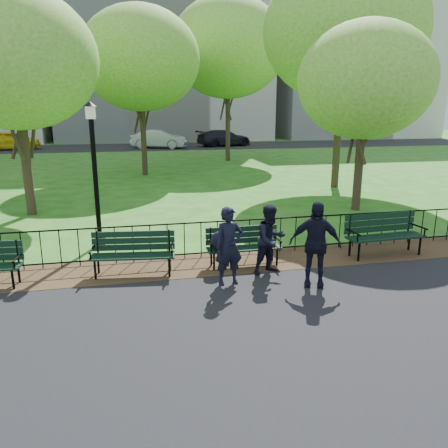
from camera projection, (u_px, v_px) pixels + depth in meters
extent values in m
plane|color=#215D18|center=(266.00, 286.00, 8.87)|extent=(120.00, 120.00, 0.00)
cube|color=black|center=(346.00, 386.00, 5.65)|extent=(60.00, 9.20, 0.01)
cube|color=#342415|center=(247.00, 261.00, 10.28)|extent=(60.00, 1.60, 0.01)
cube|color=black|center=(155.00, 147.00, 41.93)|extent=(70.00, 9.00, 0.01)
cylinder|color=black|center=(242.00, 220.00, 10.53)|extent=(24.00, 0.04, 0.04)
cylinder|color=black|center=(241.00, 250.00, 10.73)|extent=(24.00, 0.04, 0.04)
cylinder|color=black|center=(242.00, 237.00, 10.64)|extent=(0.02, 0.02, 0.90)
cube|color=beige|center=(160.00, 7.00, 50.81)|extent=(24.00, 15.00, 30.00)
cube|color=silver|center=(347.00, 42.00, 56.55)|extent=(20.00, 15.00, 24.00)
cube|color=black|center=(244.00, 248.00, 9.89)|extent=(1.69, 0.45, 0.04)
cube|color=black|center=(242.00, 232.00, 10.04)|extent=(1.69, 0.04, 0.42)
cylinder|color=black|center=(214.00, 262.00, 9.64)|extent=(0.05, 0.05, 0.42)
cylinder|color=black|center=(277.00, 257.00, 9.94)|extent=(0.05, 0.05, 0.42)
cylinder|color=black|center=(211.00, 257.00, 9.96)|extent=(0.05, 0.05, 0.42)
cylinder|color=black|center=(272.00, 253.00, 10.26)|extent=(0.05, 0.05, 0.42)
cylinder|color=black|center=(210.00, 243.00, 9.69)|extent=(0.04, 0.52, 0.04)
cylinder|color=black|center=(278.00, 239.00, 10.01)|extent=(0.04, 0.52, 0.04)
ellipsoid|color=black|center=(220.00, 241.00, 9.62)|extent=(0.40, 0.28, 0.44)
cube|color=black|center=(133.00, 256.00, 9.30)|extent=(1.82, 0.69, 0.04)
cube|color=black|center=(133.00, 237.00, 9.46)|extent=(1.77, 0.26, 0.44)
cylinder|color=black|center=(95.00, 270.00, 9.11)|extent=(0.05, 0.05, 0.44)
cylinder|color=black|center=(169.00, 268.00, 9.25)|extent=(0.05, 0.05, 0.44)
cylinder|color=black|center=(98.00, 264.00, 9.46)|extent=(0.05, 0.05, 0.44)
cylinder|color=black|center=(170.00, 262.00, 9.59)|extent=(0.05, 0.05, 0.44)
cylinder|color=black|center=(92.00, 249.00, 9.18)|extent=(0.11, 0.55, 0.04)
cylinder|color=black|center=(172.00, 247.00, 9.32)|extent=(0.11, 0.55, 0.04)
cylinder|color=black|center=(13.00, 280.00, 8.61)|extent=(0.05, 0.05, 0.43)
cylinder|color=black|center=(19.00, 273.00, 8.95)|extent=(0.05, 0.05, 0.43)
cylinder|color=black|center=(17.00, 258.00, 8.69)|extent=(0.09, 0.54, 0.04)
cube|color=black|center=(386.00, 237.00, 10.55)|extent=(1.98, 0.64, 0.04)
cube|color=black|center=(380.00, 219.00, 10.71)|extent=(1.95, 0.16, 0.49)
cylinder|color=black|center=(359.00, 252.00, 10.20)|extent=(0.05, 0.05, 0.49)
cylinder|color=black|center=(420.00, 246.00, 10.65)|extent=(0.05, 0.05, 0.49)
cylinder|color=black|center=(350.00, 247.00, 10.57)|extent=(0.05, 0.05, 0.49)
cylinder|color=black|center=(409.00, 241.00, 11.01)|extent=(0.05, 0.05, 0.49)
cylinder|color=black|center=(353.00, 232.00, 10.25)|extent=(0.08, 0.61, 0.04)
cylinder|color=black|center=(419.00, 226.00, 10.74)|extent=(0.08, 0.61, 0.04)
cylinder|color=black|center=(100.00, 241.00, 11.57)|extent=(0.29, 0.29, 0.16)
cylinder|color=black|center=(96.00, 183.00, 11.17)|extent=(0.12, 0.12, 3.30)
cube|color=beige|center=(90.00, 113.00, 10.72)|extent=(0.23, 0.23, 0.31)
cone|color=black|center=(90.00, 104.00, 10.67)|extent=(0.33, 0.33, 0.12)
cylinder|color=#2D2116|center=(27.00, 170.00, 14.49)|extent=(0.31, 0.31, 3.07)
ellipsoid|color=#5E952C|center=(14.00, 59.00, 13.61)|extent=(5.16, 5.16, 4.39)
cylinder|color=#2D2116|center=(358.00, 172.00, 15.27)|extent=(0.30, 0.30, 2.70)
ellipsoid|color=#5E952C|center=(366.00, 81.00, 14.50)|extent=(4.54, 4.54, 3.86)
cylinder|color=#2D2116|center=(337.00, 142.00, 19.64)|extent=(0.33, 0.33, 4.11)
ellipsoid|color=#5E952C|center=(344.00, 31.00, 18.46)|extent=(6.91, 6.91, 5.88)
cylinder|color=#2D2116|center=(144.00, 141.00, 23.35)|extent=(0.30, 0.30, 3.66)
ellipsoid|color=#5E952C|center=(140.00, 59.00, 22.30)|extent=(6.16, 6.16, 5.24)
cylinder|color=#2D2116|center=(228.00, 128.00, 29.92)|extent=(0.32, 0.32, 4.53)
ellipsoid|color=#5E952C|center=(228.00, 48.00, 28.61)|extent=(7.63, 7.63, 6.48)
imported|color=black|center=(229.00, 246.00, 8.76)|extent=(0.62, 0.44, 1.60)
imported|color=black|center=(271.00, 239.00, 9.35)|extent=(0.83, 0.61, 1.52)
imported|color=black|center=(315.00, 244.00, 8.68)|extent=(1.10, 0.77, 1.73)
imported|color=yellow|center=(10.00, 140.00, 38.38)|extent=(5.22, 2.98, 1.67)
imported|color=#A9ACB1|center=(159.00, 139.00, 39.97)|extent=(5.35, 3.43, 1.66)
imported|color=black|center=(224.00, 138.00, 42.43)|extent=(5.74, 3.50, 1.56)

